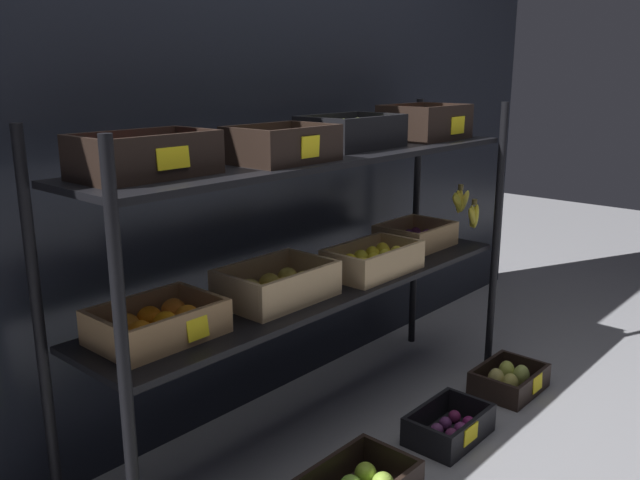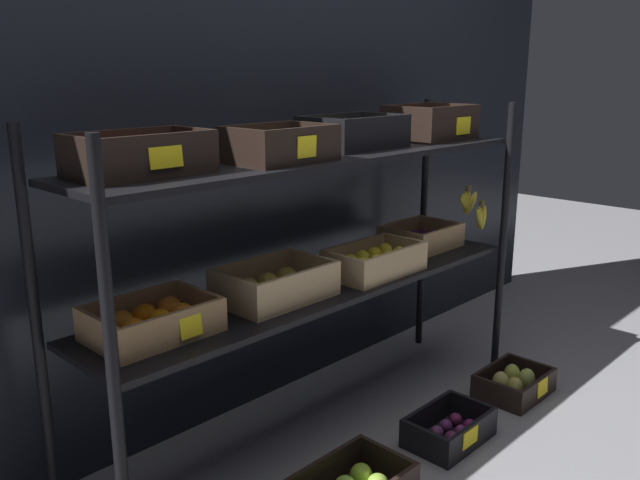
# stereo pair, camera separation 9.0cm
# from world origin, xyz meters

# --- Properties ---
(ground_plane) EXTENTS (10.00, 10.00, 0.00)m
(ground_plane) POSITION_xyz_m (0.00, 0.00, 0.00)
(ground_plane) COLOR gray
(storefront_wall) EXTENTS (4.25, 0.12, 2.05)m
(storefront_wall) POSITION_xyz_m (0.00, 0.41, 1.02)
(storefront_wall) COLOR black
(storefront_wall) RESTS_ON ground_plane
(display_rack) EXTENTS (1.99, 0.45, 1.18)m
(display_rack) POSITION_xyz_m (0.00, 0.00, 0.81)
(display_rack) COLOR black
(display_rack) RESTS_ON ground_plane
(crate_ground_plum) EXTENTS (0.32, 0.21, 0.11)m
(crate_ground_plum) POSITION_xyz_m (0.26, -0.40, 0.04)
(crate_ground_plum) COLOR black
(crate_ground_plum) RESTS_ON ground_plane
(crate_ground_pear) EXTENTS (0.31, 0.23, 0.10)m
(crate_ground_pear) POSITION_xyz_m (0.76, -0.39, 0.05)
(crate_ground_pear) COLOR black
(crate_ground_pear) RESTS_ON ground_plane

